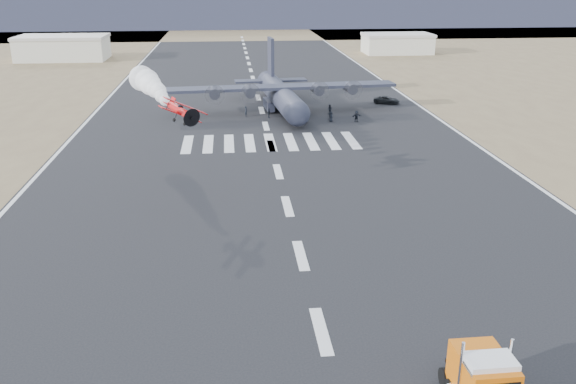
{
  "coord_description": "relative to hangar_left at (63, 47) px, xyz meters",
  "views": [
    {
      "loc": [
        -5.85,
        -36.0,
        23.38
      ],
      "look_at": [
        -0.59,
        17.39,
        4.0
      ],
      "focal_mm": 38.0,
      "sensor_mm": 36.0,
      "label": 1
    }
  ],
  "objects": [
    {
      "name": "smoke_trail",
      "position": [
        35.74,
        -99.56,
        6.3
      ],
      "size": [
        7.76,
        20.35,
        3.46
      ],
      "rotation": [
        0.0,
        0.0,
        0.3
      ],
      "color": "white"
    },
    {
      "name": "crew_a",
      "position": [
        58.89,
        -83.33,
        -2.53
      ],
      "size": [
        0.77,
        0.82,
        1.75
      ],
      "primitive_type": "imported",
      "rotation": [
        0.0,
        0.0,
        4.2
      ],
      "color": "black",
      "rests_on": "ground"
    },
    {
      "name": "transport_aircraft",
      "position": [
        55.5,
        -73.13,
        -0.4
      ],
      "size": [
        40.45,
        33.25,
        11.67
      ],
      "rotation": [
        0.0,
        0.0,
        0.09
      ],
      "color": "#202331",
      "rests_on": "ground"
    },
    {
      "name": "crew_h",
      "position": [
        63.67,
        -77.43,
        -2.54
      ],
      "size": [
        0.89,
        1.0,
        1.74
      ],
      "primitive_type": "imported",
      "rotation": [
        0.0,
        0.0,
        5.27
      ],
      "color": "black",
      "rests_on": "ground"
    },
    {
      "name": "runway_markings",
      "position": [
        52.0,
        -85.0,
        -3.4
      ],
      "size": [
        60.0,
        260.0,
        0.01
      ],
      "primitive_type": null,
      "color": "silver",
      "rests_on": "ground"
    },
    {
      "name": "ground",
      "position": [
        52.0,
        -145.0,
        -3.41
      ],
      "size": [
        500.0,
        500.0,
        0.0
      ],
      "primitive_type": "plane",
      "color": "black",
      "rests_on": "ground"
    },
    {
      "name": "hangar_left",
      "position": [
        0.0,
        0.0,
        0.0
      ],
      "size": [
        24.5,
        14.5,
        6.7
      ],
      "color": "beige",
      "rests_on": "ground"
    },
    {
      "name": "ridge_seg_f",
      "position": [
        182.0,
        115.0,
        5.09
      ],
      "size": [
        150.0,
        50.0,
        17.0
      ],
      "primitive_type": "cube",
      "color": "slate",
      "rests_on": "ground"
    },
    {
      "name": "support_vehicle",
      "position": [
        75.88,
        -69.29,
        -2.74
      ],
      "size": [
        5.31,
        3.98,
        1.34
      ],
      "primitive_type": "imported",
      "rotation": [
        0.0,
        0.0,
        1.16
      ],
      "color": "black",
      "rests_on": "ground"
    },
    {
      "name": "crew_g",
      "position": [
        49.06,
        -77.75,
        -2.5
      ],
      "size": [
        0.61,
        0.72,
        1.81
      ],
      "primitive_type": "imported",
      "rotation": [
        0.0,
        0.0,
        1.68
      ],
      "color": "black",
      "rests_on": "ground"
    },
    {
      "name": "crew_c",
      "position": [
        56.22,
        -79.67,
        -2.6
      ],
      "size": [
        1.14,
        0.76,
        1.61
      ],
      "primitive_type": "imported",
      "rotation": [
        0.0,
        0.0,
        2.85
      ],
      "color": "black",
      "rests_on": "ground"
    },
    {
      "name": "aerobatic_biplane",
      "position": [
        41.05,
        -116.55,
        6.17
      ],
      "size": [
        4.98,
        5.15,
        3.61
      ],
      "rotation": [
        0.0,
        0.47,
        0.3
      ],
      "color": "red"
    },
    {
      "name": "ridge_seg_e",
      "position": [
        117.0,
        115.0,
        4.09
      ],
      "size": [
        150.0,
        50.0,
        15.0
      ],
      "primitive_type": "cube",
      "color": "slate",
      "rests_on": "ground"
    },
    {
      "name": "crew_f",
      "position": [
        67.16,
        -83.47,
        -2.48
      ],
      "size": [
        1.81,
        1.04,
        1.86
      ],
      "primitive_type": "imported",
      "rotation": [
        0.0,
        0.0,
        0.3
      ],
      "color": "black",
      "rests_on": "ground"
    },
    {
      "name": "ridge_seg_c",
      "position": [
        -13.0,
        115.0,
        5.09
      ],
      "size": [
        150.0,
        50.0,
        17.0
      ],
      "primitive_type": "cube",
      "color": "slate",
      "rests_on": "ground"
    },
    {
      "name": "hangar_right",
      "position": [
        98.0,
        5.0,
        -0.4
      ],
      "size": [
        20.5,
        12.5,
        5.9
      ],
      "color": "beige",
      "rests_on": "ground"
    },
    {
      "name": "crew_d",
      "position": [
        52.91,
        -79.18,
        -2.59
      ],
      "size": [
        0.83,
        1.08,
        1.64
      ],
      "primitive_type": "imported",
      "rotation": [
        0.0,
        0.0,
        1.17
      ],
      "color": "black",
      "rests_on": "ground"
    },
    {
      "name": "scrub_far",
      "position": [
        52.0,
        85.0,
        -3.41
      ],
      "size": [
        500.0,
        80.0,
        0.0
      ],
      "primitive_type": "cube",
      "color": "brown",
      "rests_on": "ground"
    },
    {
      "name": "ridge_seg_d",
      "position": [
        52.0,
        115.0,
        3.09
      ],
      "size": [
        150.0,
        50.0,
        13.0
      ],
      "primitive_type": "cube",
      "color": "slate",
      "rests_on": "ground"
    },
    {
      "name": "crew_e",
      "position": [
        62.99,
        -82.97,
        -2.56
      ],
      "size": [
        0.89,
        0.97,
        1.69
      ],
      "primitive_type": "imported",
      "rotation": [
        0.0,
        0.0,
        0.96
      ],
      "color": "black",
      "rests_on": "ground"
    },
    {
      "name": "crew_b",
      "position": [
        63.01,
        -81.19,
        -2.51
      ],
      "size": [
        0.97,
        1.01,
        1.79
      ],
      "primitive_type": "imported",
      "rotation": [
        0.0,
        0.0,
        4.02
      ],
      "color": "black",
      "rests_on": "ground"
    }
  ]
}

